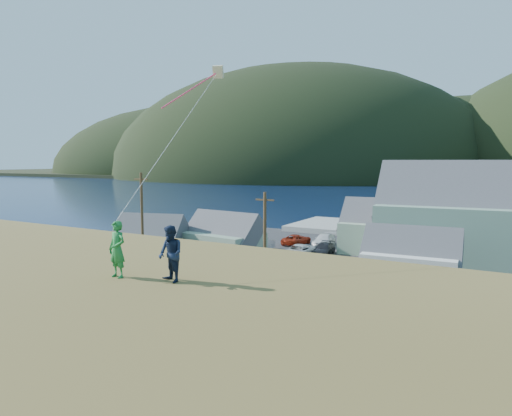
{
  "coord_description": "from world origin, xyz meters",
  "views": [
    {
      "loc": [
        11.7,
        -29.1,
        10.82
      ],
      "look_at": [
        2.04,
        -12.07,
        8.8
      ],
      "focal_mm": 32.0,
      "sensor_mm": 36.0,
      "label": 1
    }
  ],
  "objects_px": {
    "shed_teal": "(149,239)",
    "shed_white": "(411,260)",
    "shed_palegreen_far": "(392,229)",
    "kite_flyer_green": "(117,249)",
    "kite_flyer_navy": "(171,254)",
    "wharf": "(378,229)",
    "shed_palegreen_near": "(222,238)"
  },
  "relations": [
    {
      "from": "kite_flyer_navy",
      "to": "shed_palegreen_near",
      "type": "bearing_deg",
      "value": 142.32
    },
    {
      "from": "shed_palegreen_far",
      "to": "kite_flyer_navy",
      "type": "distance_m",
      "value": 43.29
    },
    {
      "from": "wharf",
      "to": "kite_flyer_green",
      "type": "height_order",
      "value": "kite_flyer_green"
    },
    {
      "from": "shed_palegreen_near",
      "to": "shed_palegreen_far",
      "type": "bearing_deg",
      "value": 46.27
    },
    {
      "from": "wharf",
      "to": "shed_palegreen_near",
      "type": "distance_m",
      "value": 29.92
    },
    {
      "from": "shed_palegreen_far",
      "to": "kite_flyer_navy",
      "type": "xyz_separation_m",
      "value": [
        3.2,
        -42.87,
        5.06
      ]
    },
    {
      "from": "shed_palegreen_near",
      "to": "kite_flyer_green",
      "type": "xyz_separation_m",
      "value": [
        16.81,
        -30.87,
        5.67
      ]
    },
    {
      "from": "shed_palegreen_near",
      "to": "wharf",
      "type": "bearing_deg",
      "value": 78.38
    },
    {
      "from": "shed_white",
      "to": "kite_flyer_navy",
      "type": "relative_size",
      "value": 4.87
    },
    {
      "from": "shed_white",
      "to": "shed_palegreen_far",
      "type": "relative_size",
      "value": 0.7
    },
    {
      "from": "shed_palegreen_far",
      "to": "kite_flyer_green",
      "type": "height_order",
      "value": "kite_flyer_green"
    },
    {
      "from": "shed_teal",
      "to": "shed_white",
      "type": "bearing_deg",
      "value": -9.69
    },
    {
      "from": "shed_palegreen_near",
      "to": "shed_white",
      "type": "distance_m",
      "value": 20.18
    },
    {
      "from": "shed_palegreen_near",
      "to": "shed_palegreen_far",
      "type": "height_order",
      "value": "shed_palegreen_far"
    },
    {
      "from": "wharf",
      "to": "shed_white",
      "type": "bearing_deg",
      "value": -70.65
    },
    {
      "from": "shed_teal",
      "to": "kite_flyer_navy",
      "type": "relative_size",
      "value": 5.15
    },
    {
      "from": "shed_white",
      "to": "shed_palegreen_far",
      "type": "xyz_separation_m",
      "value": [
        -4.73,
        13.76,
        0.53
      ]
    },
    {
      "from": "kite_flyer_navy",
      "to": "shed_white",
      "type": "bearing_deg",
      "value": 107.9
    },
    {
      "from": "shed_white",
      "to": "shed_palegreen_near",
      "type": "bearing_deg",
      "value": 172.75
    },
    {
      "from": "wharf",
      "to": "shed_palegreen_near",
      "type": "xyz_separation_m",
      "value": [
        -9.75,
        -28.22,
        1.97
      ]
    },
    {
      "from": "shed_teal",
      "to": "kite_flyer_navy",
      "type": "height_order",
      "value": "kite_flyer_navy"
    },
    {
      "from": "shed_palegreen_far",
      "to": "kite_flyer_navy",
      "type": "relative_size",
      "value": 7.0
    },
    {
      "from": "shed_white",
      "to": "kite_flyer_navy",
      "type": "xyz_separation_m",
      "value": [
        -1.53,
        -29.11,
        5.59
      ]
    },
    {
      "from": "shed_palegreen_far",
      "to": "kite_flyer_navy",
      "type": "bearing_deg",
      "value": -88.4
    },
    {
      "from": "shed_teal",
      "to": "kite_flyer_navy",
      "type": "bearing_deg",
      "value": -60.47
    },
    {
      "from": "shed_white",
      "to": "kite_flyer_navy",
      "type": "height_order",
      "value": "kite_flyer_navy"
    },
    {
      "from": "shed_palegreen_near",
      "to": "shed_white",
      "type": "relative_size",
      "value": 1.14
    },
    {
      "from": "shed_palegreen_far",
      "to": "shed_teal",
      "type": "bearing_deg",
      "value": -147.42
    },
    {
      "from": "shed_teal",
      "to": "kite_flyer_navy",
      "type": "xyz_separation_m",
      "value": [
        25.87,
        -26.85,
        5.77
      ]
    },
    {
      "from": "shed_teal",
      "to": "shed_palegreen_far",
      "type": "height_order",
      "value": "shed_palegreen_far"
    },
    {
      "from": "wharf",
      "to": "shed_palegreen_far",
      "type": "distance_m",
      "value": 16.99
    },
    {
      "from": "shed_palegreen_far",
      "to": "kite_flyer_green",
      "type": "relative_size",
      "value": 6.72
    }
  ]
}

